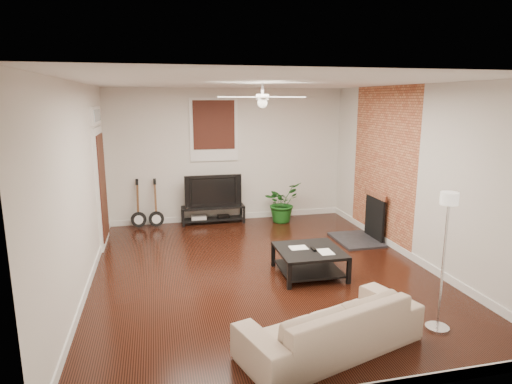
# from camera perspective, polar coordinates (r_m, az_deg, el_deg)

# --- Properties ---
(room) EXTENTS (5.01, 6.01, 2.81)m
(room) POSITION_cam_1_polar(r_m,az_deg,el_deg) (6.36, 0.81, 1.47)
(room) COLOR black
(room) RESTS_ON ground
(brick_accent) EXTENTS (0.02, 2.20, 2.80)m
(brick_accent) POSITION_cam_1_polar(r_m,az_deg,el_deg) (8.20, 16.23, 3.38)
(brick_accent) COLOR #AC5537
(brick_accent) RESTS_ON floor
(fireplace) EXTENTS (0.80, 1.10, 0.92)m
(fireplace) POSITION_cam_1_polar(r_m,az_deg,el_deg) (8.26, 14.10, -3.12)
(fireplace) COLOR black
(fireplace) RESTS_ON floor
(window_back) EXTENTS (1.00, 0.06, 1.30)m
(window_back) POSITION_cam_1_polar(r_m,az_deg,el_deg) (9.14, -5.53, 8.12)
(window_back) COLOR #35110E
(window_back) RESTS_ON wall_back
(door_left) EXTENTS (0.08, 1.00, 2.50)m
(door_left) POSITION_cam_1_polar(r_m,az_deg,el_deg) (8.14, -19.65, 2.02)
(door_left) COLOR white
(door_left) RESTS_ON wall_left
(tv_stand) EXTENTS (1.31, 0.35, 0.37)m
(tv_stand) POSITION_cam_1_polar(r_m,az_deg,el_deg) (9.24, -5.64, -2.97)
(tv_stand) COLOR black
(tv_stand) RESTS_ON floor
(tv) EXTENTS (1.18, 0.15, 0.68)m
(tv) POSITION_cam_1_polar(r_m,az_deg,el_deg) (9.13, -5.72, 0.25)
(tv) COLOR black
(tv) RESTS_ON tv_stand
(coffee_table) EXTENTS (0.95, 0.95, 0.39)m
(coffee_table) POSITION_cam_1_polar(r_m,az_deg,el_deg) (6.61, 6.97, -9.07)
(coffee_table) COLOR black
(coffee_table) RESTS_ON floor
(sofa) EXTENTS (2.11, 1.33, 0.57)m
(sofa) POSITION_cam_1_polar(r_m,az_deg,el_deg) (4.79, 9.79, -16.62)
(sofa) COLOR #C8AC96
(sofa) RESTS_ON floor
(floor_lamp) EXTENTS (0.33, 0.33, 1.61)m
(floor_lamp) POSITION_cam_1_polar(r_m,az_deg,el_deg) (5.29, 23.33, -8.48)
(floor_lamp) COLOR silver
(floor_lamp) RESTS_ON floor
(potted_plant) EXTENTS (1.00, 0.99, 0.84)m
(potted_plant) POSITION_cam_1_polar(r_m,az_deg,el_deg) (9.27, 3.39, -1.37)
(potted_plant) COLOR #185418
(potted_plant) RESTS_ON floor
(guitar_left) EXTENTS (0.33, 0.25, 1.00)m
(guitar_left) POSITION_cam_1_polar(r_m,az_deg,el_deg) (9.07, -15.22, -1.55)
(guitar_left) COLOR black
(guitar_left) RESTS_ON floor
(guitar_right) EXTENTS (0.31, 0.22, 1.00)m
(guitar_right) POSITION_cam_1_polar(r_m,az_deg,el_deg) (9.03, -13.01, -1.49)
(guitar_right) COLOR black
(guitar_right) RESTS_ON floor
(ceiling_fan) EXTENTS (1.24, 1.24, 0.32)m
(ceiling_fan) POSITION_cam_1_polar(r_m,az_deg,el_deg) (6.26, 0.85, 12.34)
(ceiling_fan) COLOR white
(ceiling_fan) RESTS_ON ceiling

